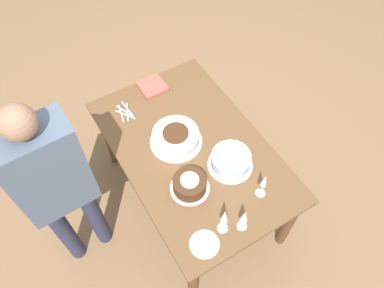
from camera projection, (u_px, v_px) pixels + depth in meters
name	position (u px, v px, depth m)	size (l,w,h in m)	color
ground_plane	(192.00, 197.00, 3.12)	(12.00, 12.00, 0.00)	#8E6B47
dining_table	(192.00, 157.00, 2.61)	(1.49, 0.94, 0.72)	brown
cake_center_white	(176.00, 137.00, 2.52)	(0.36, 0.36, 0.10)	white
cake_front_chocolate	(190.00, 184.00, 2.31)	(0.25, 0.25, 0.11)	white
cake_back_decorated	(231.00, 161.00, 2.40)	(0.30, 0.30, 0.11)	white
wine_glass_near	(224.00, 217.00, 2.06)	(0.07, 0.07, 0.24)	silver
wine_glass_far	(264.00, 182.00, 2.21)	(0.06, 0.06, 0.22)	silver
wine_glass_extra	(244.00, 217.00, 2.09)	(0.06, 0.06, 0.20)	silver
dessert_plate_right	(204.00, 244.00, 2.14)	(0.18, 0.18, 0.01)	white
fork_pile	(125.00, 112.00, 2.69)	(0.19, 0.11, 0.01)	silver
napkin_stack	(153.00, 87.00, 2.83)	(0.19, 0.19, 0.03)	#B75B4C
person_cutting	(55.00, 183.00, 2.10)	(0.23, 0.41, 1.61)	#2D334C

